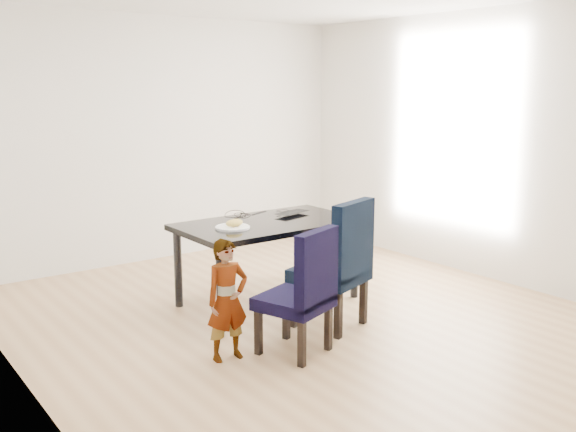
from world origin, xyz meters
TOP-DOWN VIEW (x-y plane):
  - floor at (0.00, 0.00)m, footprint 4.50×5.00m
  - wall_back at (0.00, 2.50)m, footprint 4.50×0.01m
  - wall_left at (-2.25, 0.00)m, footprint 0.01×5.00m
  - wall_right at (2.25, 0.00)m, footprint 0.01×5.00m
  - dining_table at (0.00, 0.50)m, footprint 1.60×0.90m
  - chair_left at (-0.50, -0.55)m, footprint 0.59×0.60m
  - chair_right at (0.06, -0.28)m, footprint 0.65×0.66m
  - child at (-0.95, -0.36)m, footprint 0.34×0.23m
  - plate at (-0.40, 0.45)m, footprint 0.38×0.38m
  - sandwich at (-0.39, 0.44)m, footprint 0.18×0.11m
  - laptop at (0.35, 0.67)m, footprint 0.40×0.30m
  - cable_tangle at (-0.06, 0.84)m, footprint 0.18×0.18m

SIDE VIEW (x-z plane):
  - floor at x=0.00m, z-range -0.01..0.00m
  - dining_table at x=0.00m, z-range 0.00..0.75m
  - child at x=-0.95m, z-range 0.00..0.89m
  - chair_left at x=-0.50m, z-range 0.00..0.95m
  - chair_right at x=0.06m, z-range 0.00..1.06m
  - cable_tangle at x=-0.06m, z-range 0.75..0.76m
  - plate at x=-0.40m, z-range 0.75..0.77m
  - laptop at x=0.35m, z-range 0.75..0.78m
  - sandwich at x=-0.39m, z-range 0.77..0.83m
  - wall_back at x=0.00m, z-range 0.00..2.70m
  - wall_left at x=-2.25m, z-range 0.00..2.70m
  - wall_right at x=2.25m, z-range 0.00..2.70m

